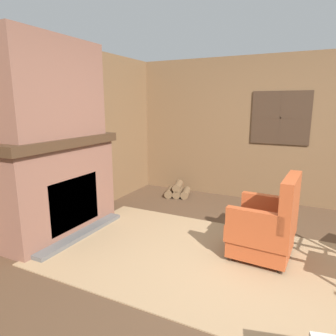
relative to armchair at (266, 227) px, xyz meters
name	(u,v)px	position (x,y,z in m)	size (l,w,h in m)	color
ground_plane	(243,276)	(-0.13, -0.48, -0.35)	(14.00, 14.00, 0.00)	#4C3523
wood_panel_wall_left	(45,139)	(-2.68, -0.48, 0.87)	(0.06, 5.65, 2.44)	brown
wood_panel_wall_back	(281,130)	(-0.13, 2.07, 0.88)	(5.65, 0.09, 2.44)	brown
fireplace_hearth	(63,187)	(-2.43, -0.48, 0.27)	(0.62, 1.68, 1.25)	brown
chimney_breast	(54,88)	(-2.45, -0.48, 1.48)	(0.36, 1.39, 1.17)	brown
area_rug	(212,260)	(-0.49, -0.33, -0.34)	(3.69, 2.03, 0.01)	#997A56
armchair	(266,227)	(0.00, 0.00, 0.00)	(0.67, 0.71, 0.94)	#A84723
firewood_stack	(178,191)	(-1.77, 1.60, -0.25)	(0.51, 0.48, 0.26)	brown
oil_lamp_vase	(10,134)	(-2.49, -1.09, 1.00)	(0.10, 0.10, 0.28)	#99B29E
storage_case	(67,131)	(-2.49, -0.28, 0.96)	(0.14, 0.26, 0.12)	gray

